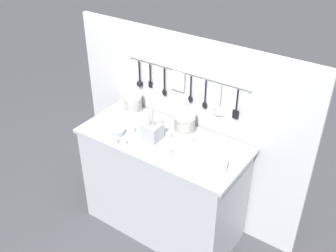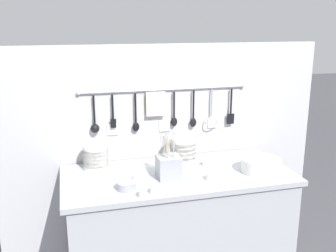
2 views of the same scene
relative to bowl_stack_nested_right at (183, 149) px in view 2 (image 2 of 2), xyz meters
The scene contains 13 objects.
counter 0.59m from the bowl_stack_nested_right, 114.93° to the right, with size 1.36×0.62×0.94m.
back_wall 0.26m from the bowl_stack_nested_right, 118.04° to the left, with size 2.16×0.11×1.68m.
bowl_stack_nested_right is the anchor object (origin of this frame).
bowl_stack_short_front 0.55m from the bowl_stack_nested_right, behind, with size 0.15×0.15×0.15m.
plate_stack 0.50m from the bowl_stack_nested_right, 35.61° to the right, with size 0.24×0.24×0.08m.
steel_mixing_bowl 0.53m from the bowl_stack_nested_right, 141.89° to the right, with size 0.11×0.11×0.04m.
cutlery_caddy 0.27m from the bowl_stack_nested_right, 124.25° to the right, with size 0.13×0.13×0.27m.
cup_front_left 0.43m from the bowl_stack_nested_right, 145.45° to the right, with size 0.05×0.05×0.04m.
cup_front_right 0.17m from the bowl_stack_nested_right, 112.34° to the right, with size 0.05×0.05×0.04m.
cup_beside_plates 0.34m from the bowl_stack_nested_right, 78.83° to the right, with size 0.05×0.05×0.04m.
cup_edge_near 0.57m from the bowl_stack_nested_right, 128.12° to the right, with size 0.05×0.05×0.04m.
cup_by_caddy 0.17m from the bowl_stack_nested_right, 39.58° to the right, with size 0.05×0.05×0.04m.
cup_edge_far 0.51m from the bowl_stack_nested_right, 124.27° to the right, with size 0.05×0.05×0.04m.
Camera 2 is at (-0.62, -2.10, 1.82)m, focal length 42.00 mm.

